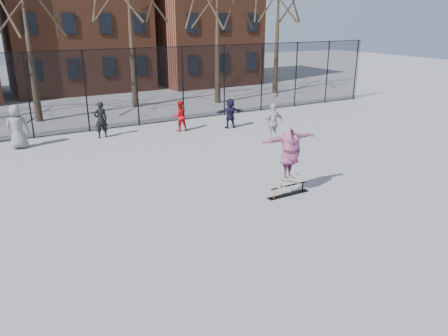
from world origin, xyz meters
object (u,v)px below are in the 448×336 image
skateboard (289,183)px  bystander_navy (230,113)px  bystander_red (180,116)px  bystander_white (273,123)px  skate_rail (289,191)px  skater (290,158)px  bystander_grey (17,127)px  bystander_black (101,120)px

skateboard → bystander_navy: 9.17m
bystander_red → bystander_navy: size_ratio=0.99×
bystander_white → skate_rail: bearing=63.2°
skater → bystander_navy: 9.18m
skater → bystander_red: size_ratio=1.33×
bystander_grey → bystander_navy: size_ratio=1.25×
bystander_black → bystander_navy: size_ratio=1.12×
skateboard → bystander_black: 10.61m
skateboard → bystander_grey: bearing=124.3°
bystander_black → bystander_red: 3.82m
skate_rail → bystander_red: size_ratio=1.02×
bystander_red → bystander_grey: bearing=-0.0°
skateboard → bystander_white: bearing=58.7°
skater → bystander_black: (-3.27, 10.08, -0.41)m
bystander_black → bystander_navy: (6.25, -1.41, -0.09)m
bystander_black → bystander_red: (3.75, -0.69, -0.10)m
bystander_white → bystander_navy: size_ratio=1.18×
skater → bystander_navy: (2.98, 8.67, -0.50)m
skater → bystander_grey: (-6.87, 10.09, -0.31)m
skater → bystander_red: bearing=87.3°
bystander_red → bystander_white: bearing=129.3°
bystander_grey → bystander_navy: bearing=174.0°
skate_rail → bystander_white: bearing=58.8°
bystander_grey → bystander_red: size_ratio=1.26×
bystander_black → bystander_white: 8.07m
skate_rail → skateboard: skateboard is taller
skateboard → skater: bearing=0.0°
skateboard → bystander_white: (3.23, 5.31, 0.51)m
bystander_red → bystander_navy: 2.60m
skateboard → bystander_white: size_ratio=0.47×
skateboard → bystander_navy: (2.98, 8.67, 0.37)m
skater → bystander_grey: 12.21m
bystander_navy → skateboard: bearing=83.7°
bystander_grey → bystander_navy: (9.85, -1.42, -0.19)m
bystander_grey → bystander_white: 11.17m
skate_rail → bystander_black: (-3.28, 10.08, 0.73)m
bystander_black → bystander_red: size_ratio=1.13×
skater → bystander_red: skater is taller
bystander_red → skateboard: bearing=92.4°
bystander_black → skateboard: bearing=106.4°
skater → skate_rail: bearing=0.3°
bystander_red → bystander_black: bearing=-5.1°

